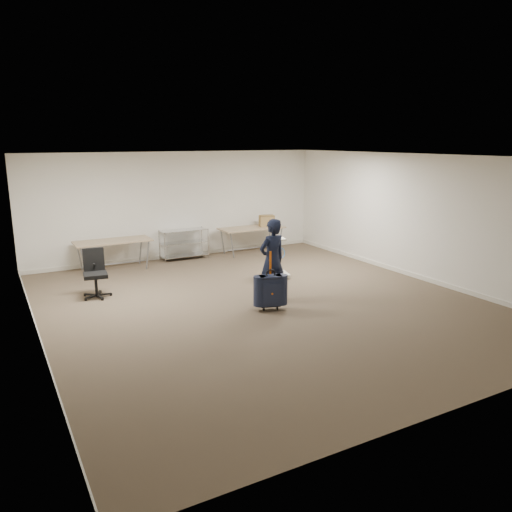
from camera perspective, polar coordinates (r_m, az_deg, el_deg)
ground at (r=9.72m, az=0.67°, el=-5.41°), size 9.00×9.00×0.00m
room_shell at (r=10.88m, az=-2.91°, el=-3.12°), size 8.00×9.00×9.00m
folding_table_left at (r=12.50m, az=-16.04°, el=1.48°), size 1.80×0.75×0.73m
folding_table_right at (r=13.81m, az=-0.50°, el=3.07°), size 1.80×0.75×0.73m
wire_shelf at (r=13.31m, az=-8.24°, el=1.51°), size 1.22×0.47×0.80m
person at (r=9.72m, az=1.86°, el=-0.45°), size 0.64×0.47×1.62m
suitcase at (r=9.22m, az=1.67°, el=-3.97°), size 0.46×0.34×1.12m
office_chair at (r=10.54m, az=-17.84°, el=-2.90°), size 0.59×0.59×0.97m
equipment_cart at (r=11.47m, az=2.43°, el=-1.28°), size 0.60×0.60×0.91m
cardboard_box at (r=14.01m, az=1.23°, el=4.06°), size 0.47×0.41×0.30m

